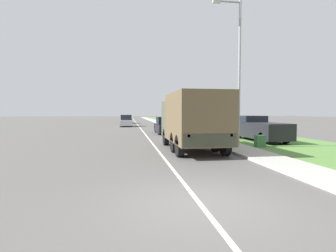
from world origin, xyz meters
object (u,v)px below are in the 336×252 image
(car_nearest_ahead, at_px, (166,126))
(car_second_ahead, at_px, (126,121))
(pickup_truck, at_px, (259,129))
(military_truck, at_px, (192,119))
(car_third_ahead, at_px, (127,120))
(lamp_post, at_px, (236,62))

(car_nearest_ahead, bearing_deg, car_second_ahead, 106.18)
(car_nearest_ahead, xyz_separation_m, pickup_truck, (5.86, -7.51, 0.16))
(military_truck, height_order, car_second_ahead, military_truck)
(military_truck, distance_m, car_third_ahead, 35.85)
(lamp_post, bearing_deg, military_truck, -171.79)
(car_nearest_ahead, height_order, car_third_ahead, car_nearest_ahead)
(lamp_post, bearing_deg, car_second_ahead, 104.66)
(car_nearest_ahead, relative_size, pickup_truck, 0.86)
(pickup_truck, distance_m, lamp_post, 6.39)
(military_truck, distance_m, lamp_post, 4.25)
(military_truck, distance_m, car_second_ahead, 25.25)
(pickup_truck, bearing_deg, lamp_post, -133.02)
(car_nearest_ahead, xyz_separation_m, lamp_post, (2.52, -11.09, 4.26))
(car_second_ahead, height_order, pickup_truck, pickup_truck)
(car_nearest_ahead, distance_m, lamp_post, 12.15)
(military_truck, relative_size, car_third_ahead, 1.52)
(military_truck, bearing_deg, car_third_ahead, 95.74)
(car_nearest_ahead, relative_size, car_third_ahead, 1.10)
(car_nearest_ahead, relative_size, lamp_post, 0.58)
(car_second_ahead, xyz_separation_m, car_third_ahead, (0.16, 10.71, -0.09))
(car_nearest_ahead, relative_size, car_second_ahead, 1.12)
(military_truck, xyz_separation_m, lamp_post, (2.68, 0.39, 3.28))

